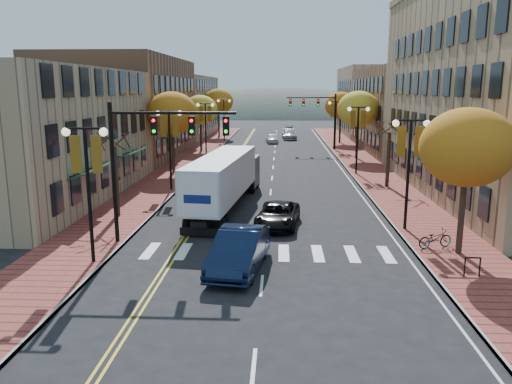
# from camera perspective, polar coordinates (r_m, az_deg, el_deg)

# --- Properties ---
(ground) EXTENTS (200.00, 200.00, 0.00)m
(ground) POSITION_cam_1_polar(r_m,az_deg,el_deg) (21.91, 0.84, -8.64)
(ground) COLOR black
(ground) RESTS_ON ground
(sidewalk_left) EXTENTS (4.00, 85.00, 0.15)m
(sidewalk_left) POSITION_cam_1_polar(r_m,az_deg,el_deg) (54.43, -7.50, 3.70)
(sidewalk_left) COLOR brown
(sidewalk_left) RESTS_ON ground
(sidewalk_right) EXTENTS (4.00, 85.00, 0.15)m
(sidewalk_right) POSITION_cam_1_polar(r_m,az_deg,el_deg) (54.20, 11.62, 3.52)
(sidewalk_right) COLOR brown
(sidewalk_right) RESTS_ON ground
(building_left_near) EXTENTS (12.00, 22.00, 9.00)m
(building_left_near) POSITION_cam_1_polar(r_m,az_deg,el_deg) (38.03, -25.07, 5.95)
(building_left_near) COLOR #9E8966
(building_left_near) RESTS_ON ground
(building_left_mid) EXTENTS (12.00, 24.00, 11.00)m
(building_left_mid) POSITION_cam_1_polar(r_m,az_deg,el_deg) (59.26, -14.77, 9.34)
(building_left_mid) COLOR brown
(building_left_mid) RESTS_ON ground
(building_left_far) EXTENTS (12.00, 26.00, 9.50)m
(building_left_far) POSITION_cam_1_polar(r_m,az_deg,el_deg) (83.47, -9.57, 9.65)
(building_left_far) COLOR #9E8966
(building_left_far) RESTS_ON ground
(building_right_mid) EXTENTS (15.00, 24.00, 10.00)m
(building_right_mid) POSITION_cam_1_polar(r_m,az_deg,el_deg) (65.07, 18.92, 8.84)
(building_right_mid) COLOR brown
(building_right_mid) RESTS_ON ground
(building_right_far) EXTENTS (15.00, 20.00, 11.00)m
(building_right_far) POSITION_cam_1_polar(r_m,az_deg,el_deg) (86.41, 14.93, 9.99)
(building_right_far) COLOR #9E8966
(building_right_far) RESTS_ON ground
(tree_left_a) EXTENTS (0.28, 0.28, 4.20)m
(tree_left_a) POSITION_cam_1_polar(r_m,az_deg,el_deg) (30.60, -15.70, 1.19)
(tree_left_a) COLOR #382619
(tree_left_a) RESTS_ON sidewalk_left
(tree_left_b) EXTENTS (4.48, 4.48, 7.21)m
(tree_left_b) POSITION_cam_1_polar(r_m,az_deg,el_deg) (45.62, -9.58, 8.87)
(tree_left_b) COLOR #382619
(tree_left_b) RESTS_ON sidewalk_left
(tree_left_c) EXTENTS (4.16, 4.16, 6.69)m
(tree_left_c) POSITION_cam_1_polar(r_m,az_deg,el_deg) (61.35, -6.37, 9.30)
(tree_left_c) COLOR #382619
(tree_left_c) RESTS_ON sidewalk_left
(tree_left_d) EXTENTS (4.61, 4.61, 7.42)m
(tree_left_d) POSITION_cam_1_polar(r_m,az_deg,el_deg) (79.14, -4.30, 10.29)
(tree_left_d) COLOR #382619
(tree_left_d) RESTS_ON sidewalk_left
(tree_right_a) EXTENTS (4.16, 4.16, 6.69)m
(tree_right_a) POSITION_cam_1_polar(r_m,az_deg,el_deg) (24.15, 23.00, 4.69)
(tree_right_a) COLOR #382619
(tree_right_a) RESTS_ON sidewalk_right
(tree_right_b) EXTENTS (0.28, 0.28, 4.20)m
(tree_right_b) POSITION_cam_1_polar(r_m,az_deg,el_deg) (39.78, 14.87, 3.60)
(tree_right_b) COLOR #382619
(tree_right_b) RESTS_ON sidewalk_right
(tree_right_c) EXTENTS (4.48, 4.48, 7.21)m
(tree_right_c) POSITION_cam_1_polar(r_m,az_deg,el_deg) (55.20, 11.61, 9.27)
(tree_right_c) COLOR #382619
(tree_right_c) RESTS_ON sidewalk_right
(tree_right_d) EXTENTS (4.35, 4.35, 7.00)m
(tree_right_d) POSITION_cam_1_polar(r_m,az_deg,el_deg) (71.05, 9.66, 9.73)
(tree_right_d) COLOR #382619
(tree_right_d) RESTS_ON sidewalk_right
(lamp_left_a) EXTENTS (1.96, 0.36, 6.05)m
(lamp_left_a) POSITION_cam_1_polar(r_m,az_deg,el_deg) (22.35, -18.74, 2.53)
(lamp_left_a) COLOR black
(lamp_left_a) RESTS_ON ground
(lamp_left_b) EXTENTS (1.96, 0.36, 6.05)m
(lamp_left_b) POSITION_cam_1_polar(r_m,az_deg,el_deg) (37.58, -9.86, 6.50)
(lamp_left_b) COLOR black
(lamp_left_b) RESTS_ON ground
(lamp_left_c) EXTENTS (1.96, 0.36, 6.05)m
(lamp_left_c) POSITION_cam_1_polar(r_m,az_deg,el_deg) (55.24, -5.79, 8.26)
(lamp_left_c) COLOR black
(lamp_left_c) RESTS_ON ground
(lamp_left_d) EXTENTS (1.96, 0.36, 6.05)m
(lamp_left_d) POSITION_cam_1_polar(r_m,az_deg,el_deg) (73.06, -3.69, 9.14)
(lamp_left_d) COLOR black
(lamp_left_d) RESTS_ON ground
(lamp_right_a) EXTENTS (1.96, 0.36, 6.05)m
(lamp_right_a) POSITION_cam_1_polar(r_m,az_deg,el_deg) (27.59, 17.13, 4.29)
(lamp_right_a) COLOR black
(lamp_right_a) RESTS_ON ground
(lamp_right_b) EXTENTS (1.96, 0.36, 6.05)m
(lamp_right_b) POSITION_cam_1_polar(r_m,az_deg,el_deg) (45.17, 11.56, 7.30)
(lamp_right_b) COLOR black
(lamp_right_b) RESTS_ON ground
(lamp_right_c) EXTENTS (1.96, 0.36, 6.05)m
(lamp_right_c) POSITION_cam_1_polar(r_m,az_deg,el_deg) (62.98, 9.11, 8.60)
(lamp_right_c) COLOR black
(lamp_right_c) RESTS_ON ground
(traffic_mast_near) EXTENTS (6.10, 0.35, 7.00)m
(traffic_mast_near) POSITION_cam_1_polar(r_m,az_deg,el_deg) (24.47, -11.85, 5.15)
(traffic_mast_near) COLOR black
(traffic_mast_near) RESTS_ON ground
(traffic_mast_far) EXTENTS (6.10, 0.34, 7.00)m
(traffic_mast_far) POSITION_cam_1_polar(r_m,az_deg,el_deg) (62.76, 7.27, 9.22)
(traffic_mast_far) COLOR black
(traffic_mast_far) RESTS_ON ground
(semi_truck) EXTENTS (3.73, 14.37, 3.55)m
(semi_truck) POSITION_cam_1_polar(r_m,az_deg,el_deg) (32.05, -3.43, 1.76)
(semi_truck) COLOR black
(semi_truck) RESTS_ON ground
(navy_sedan) EXTENTS (2.57, 5.52, 1.75)m
(navy_sedan) POSITION_cam_1_polar(r_m,az_deg,el_deg) (21.43, -1.94, -6.64)
(navy_sedan) COLOR black
(navy_sedan) RESTS_ON ground
(black_suv) EXTENTS (2.74, 4.98, 1.32)m
(black_suv) POSITION_cam_1_polar(r_m,az_deg,el_deg) (28.10, 2.51, -2.62)
(black_suv) COLOR black
(black_suv) RESTS_ON ground
(car_far_white) EXTENTS (2.01, 4.04, 1.32)m
(car_far_white) POSITION_cam_1_polar(r_m,az_deg,el_deg) (71.08, 1.84, 6.15)
(car_far_white) COLOR white
(car_far_white) RESTS_ON ground
(car_far_silver) EXTENTS (2.32, 5.20, 1.48)m
(car_far_silver) POSITION_cam_1_polar(r_m,az_deg,el_deg) (76.32, 3.83, 6.58)
(car_far_silver) COLOR #A4A4AC
(car_far_silver) RESTS_ON ground
(car_far_oncoming) EXTENTS (1.44, 3.92, 1.28)m
(car_far_oncoming) POSITION_cam_1_polar(r_m,az_deg,el_deg) (91.09, 3.85, 7.36)
(car_far_oncoming) COLOR #B4B3BC
(car_far_oncoming) RESTS_ON ground
(bicycle) EXTENTS (1.87, 1.17, 0.93)m
(bicycle) POSITION_cam_1_polar(r_m,az_deg,el_deg) (25.39, 19.79, -5.01)
(bicycle) COLOR gray
(bicycle) RESTS_ON sidewalk_right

